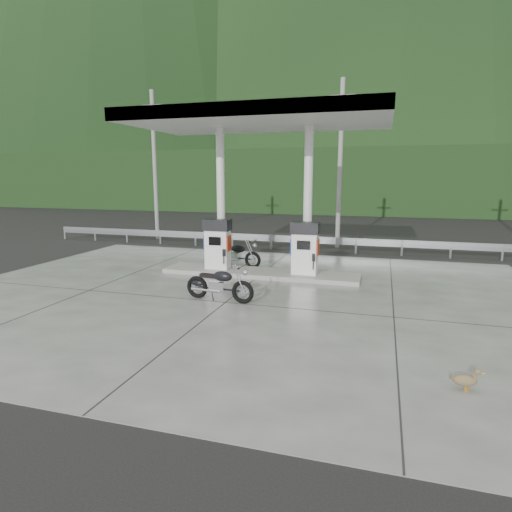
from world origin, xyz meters
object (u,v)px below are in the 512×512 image
(motorcycle_left, at_px, (219,285))
(motorcycle_right, at_px, (236,255))
(gas_pump_left, at_px, (218,244))
(gas_pump_right, at_px, (305,248))
(duck, at_px, (465,381))

(motorcycle_left, relative_size, motorcycle_right, 0.99)
(gas_pump_left, xyz_separation_m, gas_pump_right, (3.20, 0.00, 0.00))
(motorcycle_right, bearing_deg, motorcycle_left, -68.94)
(gas_pump_left, relative_size, motorcycle_right, 0.91)
(gas_pump_left, bearing_deg, gas_pump_right, 0.00)
(duck, bearing_deg, gas_pump_left, 131.89)
(motorcycle_right, bearing_deg, gas_pump_right, -13.61)
(duck, bearing_deg, gas_pump_right, 115.72)
(gas_pump_right, xyz_separation_m, motorcycle_right, (-2.90, 1.13, -0.58))
(gas_pump_left, relative_size, gas_pump_right, 1.00)
(gas_pump_left, xyz_separation_m, duck, (7.14, -7.05, -0.88))
(gas_pump_right, bearing_deg, motorcycle_left, -118.56)
(motorcycle_left, relative_size, duck, 4.25)
(gas_pump_right, distance_m, duck, 8.12)
(gas_pump_left, distance_m, motorcycle_right, 1.30)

